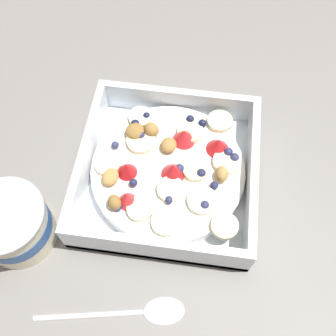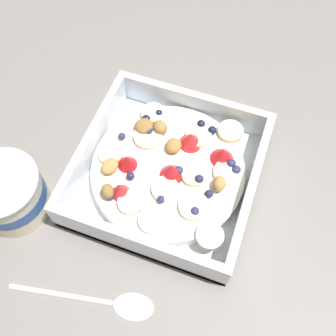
# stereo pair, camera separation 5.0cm
# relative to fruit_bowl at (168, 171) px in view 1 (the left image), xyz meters

# --- Properties ---
(ground_plane) EXTENTS (2.40, 2.40, 0.00)m
(ground_plane) POSITION_rel_fruit_bowl_xyz_m (-0.02, -0.01, -0.02)
(ground_plane) COLOR gray
(fruit_bowl) EXTENTS (0.22, 0.22, 0.06)m
(fruit_bowl) POSITION_rel_fruit_bowl_xyz_m (0.00, 0.00, 0.00)
(fruit_bowl) COLOR white
(fruit_bowl) RESTS_ON ground
(spoon) EXTENTS (0.05, 0.17, 0.01)m
(spoon) POSITION_rel_fruit_bowl_xyz_m (-0.18, 0.01, -0.02)
(spoon) COLOR silver
(spoon) RESTS_ON ground
(yogurt_cup) EXTENTS (0.09, 0.09, 0.07)m
(yogurt_cup) POSITION_rel_fruit_bowl_xyz_m (-0.10, 0.17, 0.02)
(yogurt_cup) COLOR beige
(yogurt_cup) RESTS_ON ground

